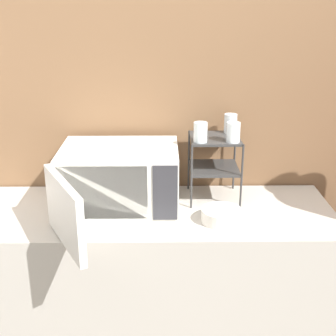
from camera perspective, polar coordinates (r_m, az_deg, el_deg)
The scene contains 8 objects.
wall_back at distance 2.44m, azimuth -1.97°, elevation 6.15°, with size 8.00×0.06×2.60m.
counter at distance 2.47m, azimuth -1.90°, elevation -15.05°, with size 1.74×0.61×0.93m.
microwave at distance 2.23m, azimuth -6.17°, elevation -1.29°, with size 0.58×0.79×0.29m.
dish_rack at distance 2.30m, azimuth 5.69°, elevation 1.63°, with size 0.25×0.25×0.32m.
glass_front_left at distance 2.18m, azimuth 3.98°, elevation 4.38°, with size 0.06×0.06×0.09m.
glass_back_right at distance 2.35m, azimuth 7.63°, elevation 5.41°, with size 0.06×0.06×0.09m.
glass_front_right at distance 2.19m, azimuth 7.96°, elevation 4.34°, with size 0.06×0.06×0.09m.
bowl at distance 2.13m, azimuth 6.57°, elevation -5.80°, with size 0.18×0.18×0.06m.
Camera 1 is at (0.05, -1.71, 1.89)m, focal length 50.00 mm.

